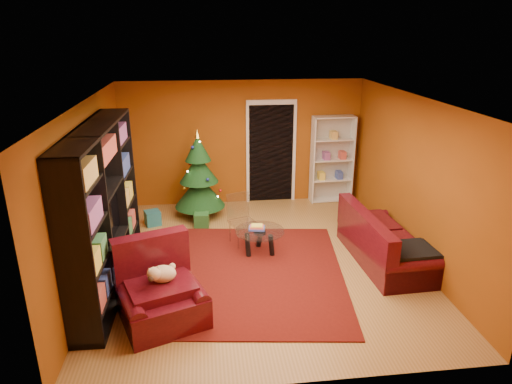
{
  "coord_description": "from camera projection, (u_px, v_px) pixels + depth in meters",
  "views": [
    {
      "loc": [
        -0.83,
        -6.56,
        3.57
      ],
      "look_at": [
        0.0,
        0.4,
        1.05
      ],
      "focal_mm": 32.0,
      "sensor_mm": 36.0,
      "label": 1
    }
  ],
  "objects": [
    {
      "name": "rug",
      "position": [
        251.0,
        273.0,
        7.04
      ],
      "size": [
        3.19,
        3.6,
        0.02
      ],
      "primitive_type": "cube",
      "rotation": [
        0.0,
        0.0,
        -0.12
      ],
      "color": "#5A120D",
      "rests_on": "floor"
    },
    {
      "name": "armchair",
      "position": [
        161.0,
        291.0,
        5.79
      ],
      "size": [
        1.4,
        1.4,
        0.85
      ],
      "primitive_type": null,
      "rotation": [
        0.0,
        0.0,
        0.36
      ],
      "color": "#3D0810",
      "rests_on": "rug"
    },
    {
      "name": "christmas_tree",
      "position": [
        199.0,
        175.0,
        8.93
      ],
      "size": [
        1.05,
        1.05,
        1.78
      ],
      "primitive_type": null,
      "rotation": [
        0.0,
        0.0,
        -0.05
      ],
      "color": "#0F3313",
      "rests_on": "floor"
    },
    {
      "name": "wall_left",
      "position": [
        89.0,
        192.0,
        6.71
      ],
      "size": [
        0.05,
        5.5,
        2.6
      ],
      "primitive_type": "cube",
      "color": "#8F4710",
      "rests_on": "ground"
    },
    {
      "name": "acrylic_chair",
      "position": [
        243.0,
        223.0,
        7.86
      ],
      "size": [
        0.55,
        0.57,
        0.82
      ],
      "primitive_type": null,
      "rotation": [
        0.0,
        0.0,
        0.36
      ],
      "color": "#66605B",
      "rests_on": "rug"
    },
    {
      "name": "wall_back",
      "position": [
        243.0,
        143.0,
        9.58
      ],
      "size": [
        5.0,
        0.05,
        2.6
      ],
      "primitive_type": "cube",
      "color": "#8F4710",
      "rests_on": "ground"
    },
    {
      "name": "gift_box_red",
      "position": [
        195.0,
        203.0,
        9.52
      ],
      "size": [
        0.25,
        0.25,
        0.24
      ],
      "primitive_type": "cube",
      "rotation": [
        0.0,
        0.0,
        -0.02
      ],
      "color": "maroon",
      "rests_on": "floor"
    },
    {
      "name": "doorway",
      "position": [
        271.0,
        154.0,
        9.69
      ],
      "size": [
        1.06,
        0.6,
        2.16
      ],
      "primitive_type": null,
      "color": "black",
      "rests_on": "floor"
    },
    {
      "name": "floor",
      "position": [
        259.0,
        262.0,
        7.44
      ],
      "size": [
        5.0,
        5.5,
        0.05
      ],
      "primitive_type": "cube",
      "color": "olive",
      "rests_on": "ground"
    },
    {
      "name": "media_unit",
      "position": [
        102.0,
        210.0,
        6.4
      ],
      "size": [
        0.53,
        3.06,
        2.34
      ],
      "primitive_type": null,
      "rotation": [
        0.0,
        0.0,
        -0.02
      ],
      "color": "black",
      "rests_on": "floor"
    },
    {
      "name": "ceiling",
      "position": [
        259.0,
        98.0,
        6.54
      ],
      "size": [
        5.0,
        5.5,
        0.05
      ],
      "primitive_type": "cube",
      "color": "silver",
      "rests_on": "wall_back"
    },
    {
      "name": "coffee_table",
      "position": [
        260.0,
        242.0,
        7.61
      ],
      "size": [
        0.94,
        0.94,
        0.51
      ],
      "primitive_type": null,
      "rotation": [
        0.0,
        0.0,
        -0.16
      ],
      "color": "gray",
      "rests_on": "rug"
    },
    {
      "name": "white_bookshelf",
      "position": [
        332.0,
        160.0,
        9.73
      ],
      "size": [
        0.9,
        0.35,
        1.91
      ],
      "primitive_type": null,
      "rotation": [
        0.0,
        0.0,
        0.04
      ],
      "color": "white",
      "rests_on": "floor"
    },
    {
      "name": "gift_box_green",
      "position": [
        202.0,
        220.0,
        8.67
      ],
      "size": [
        0.29,
        0.29,
        0.27
      ],
      "primitive_type": "cube",
      "rotation": [
        0.0,
        0.0,
        -0.08
      ],
      "color": "#205A23",
      "rests_on": "floor"
    },
    {
      "name": "wall_right",
      "position": [
        416.0,
        179.0,
        7.27
      ],
      "size": [
        0.05,
        5.5,
        2.6
      ],
      "primitive_type": "cube",
      "color": "#8F4710",
      "rests_on": "ground"
    },
    {
      "name": "sofa",
      "position": [
        386.0,
        237.0,
        7.3
      ],
      "size": [
        0.99,
        2.04,
        0.86
      ],
      "primitive_type": null,
      "rotation": [
        0.0,
        0.0,
        1.62
      ],
      "color": "#3D0810",
      "rests_on": "rug"
    },
    {
      "name": "gift_box_teal",
      "position": [
        153.0,
        218.0,
        8.76
      ],
      "size": [
        0.35,
        0.35,
        0.28
      ],
      "primitive_type": "cube",
      "rotation": [
        0.0,
        0.0,
        0.33
      ],
      "color": "#1D6471",
      "rests_on": "floor"
    },
    {
      "name": "dog",
      "position": [
        163.0,
        274.0,
        5.78
      ],
      "size": [
        0.48,
        0.42,
        0.28
      ],
      "primitive_type": null,
      "rotation": [
        0.0,
        0.0,
        0.36
      ],
      "color": "beige",
      "rests_on": "armchair"
    }
  ]
}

